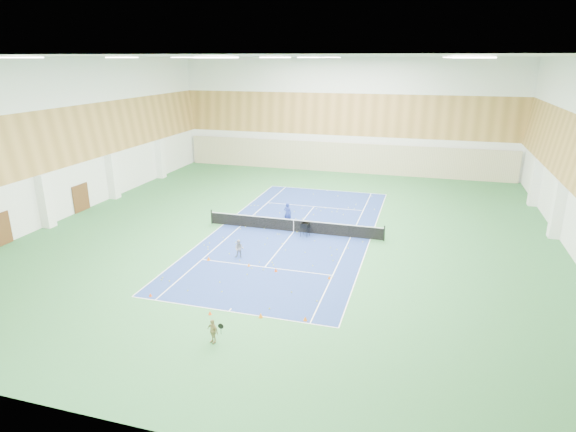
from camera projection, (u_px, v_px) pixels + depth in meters
The scene contains 21 objects.
ground at pixel (294, 232), 34.55m from camera, with size 40.00×40.00×0.00m, color #2D6B38.
room_shell at pixel (294, 149), 32.66m from camera, with size 36.00×40.00×12.00m, color white, non-canonical shape.
wood_cladding at pixel (294, 119), 32.04m from camera, with size 36.00×40.00×8.00m, color #B28342, non-canonical shape.
ceiling_light_grid at pixel (294, 57), 30.81m from camera, with size 21.40×25.40×0.06m, color white, non-canonical shape.
court_surface at pixel (294, 232), 34.55m from camera, with size 10.97×23.77×0.01m, color navy.
tennis_balls_scatter at pixel (294, 231), 34.53m from camera, with size 10.57×22.77×0.07m, color #C9DC25, non-canonical shape.
tennis_net at pixel (294, 225), 34.37m from camera, with size 12.80×0.10×1.10m, color black, non-canonical shape.
back_curtain at pixel (343, 158), 52.05m from camera, with size 35.40×0.16×3.20m, color #C6B793.
door_left_b at pixel (81, 198), 38.96m from camera, with size 0.08×1.80×2.20m, color #593319.
coach at pixel (288, 213), 35.92m from camera, with size 0.61×0.40×1.67m, color navy.
child_court at pixel (239, 249), 29.97m from camera, with size 0.56×0.44×1.16m, color gray.
child_apron at pixel (213, 331), 21.00m from camera, with size 0.66×0.27×1.12m, color tan.
ball_cart at pixel (305, 230), 33.53m from camera, with size 0.57×0.57×0.99m, color black, non-canonical shape.
cone_svc_a at pixel (209, 258), 29.67m from camera, with size 0.23×0.23×0.25m, color orange.
cone_svc_b at pixel (249, 265), 28.81m from camera, with size 0.18×0.18×0.20m, color orange.
cone_svc_c at pixel (276, 270), 28.10m from camera, with size 0.20×0.20×0.23m, color #E3440B.
cone_svc_d at pixel (329, 277), 27.17m from camera, with size 0.19×0.19×0.21m, color orange.
cone_base_a at pixel (150, 295), 25.18m from camera, with size 0.17×0.17×0.19m, color #DC440B.
cone_base_b at pixel (210, 313), 23.41m from camera, with size 0.18×0.18×0.20m, color #FF460D.
cone_base_c at pixel (261, 315), 23.14m from camera, with size 0.22×0.22×0.24m, color orange.
cone_base_d at pixel (305, 319), 22.86m from camera, with size 0.21×0.21×0.23m, color orange.
Camera 1 is at (8.69, -31.26, 11.92)m, focal length 30.00 mm.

